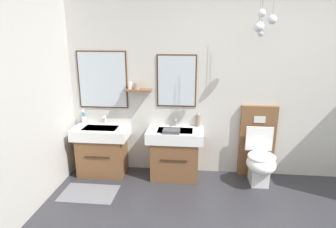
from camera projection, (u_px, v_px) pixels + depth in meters
The scene contains 10 objects.
wall_back at pixel (260, 84), 3.75m from camera, with size 5.47×0.64×2.55m.
bath_mat at pixel (89, 193), 3.50m from camera, with size 0.68×0.44×0.01m, color slate.
vanity_sink_left at pixel (103, 149), 3.96m from camera, with size 0.75×0.46×0.68m.
tap_on_left_sink at pixel (105, 119), 4.01m from camera, with size 0.03×0.13×0.11m.
vanity_sink_right at pixel (175, 152), 3.86m from camera, with size 0.75×0.46×0.68m.
tap_on_right_sink at pixel (176, 121), 3.91m from camera, with size 0.03×0.13×0.11m.
toilet at pixel (259, 154), 3.74m from camera, with size 0.48×0.63×1.00m.
toothbrush_cup at pixel (84, 119), 4.03m from camera, with size 0.07×0.07×0.21m.
soap_dispenser at pixel (198, 120), 3.88m from camera, with size 0.06×0.06×0.20m.
folded_hand_towel at pixel (171, 131), 3.65m from camera, with size 0.22×0.16×0.04m, color #47474C.
Camera 1 is at (-0.86, -1.91, 1.90)m, focal length 30.08 mm.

